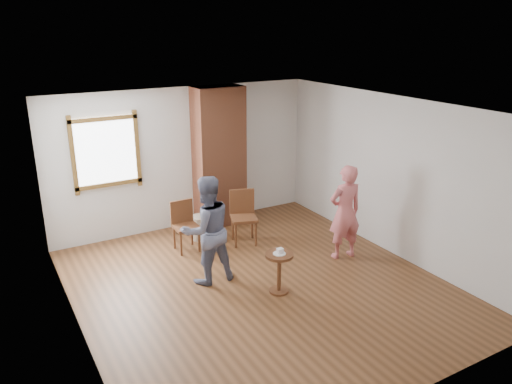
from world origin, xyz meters
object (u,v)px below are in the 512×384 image
Objects in this scene: dining_chair_left at (184,223)px; dining_chair_right at (243,214)px; man at (207,230)px; person_pink at (345,212)px; side_table at (279,266)px; stoneware_crock at (201,227)px.

dining_chair_left is 0.91× the size of dining_chair_right.
dining_chair_right is at bearing -11.60° from dining_chair_left.
man reaches higher than person_pink.
dining_chair_left is 0.54× the size of person_pink.
person_pink reaches higher than dining_chair_right.
man is (-1.13, -0.98, 0.29)m from dining_chair_right.
dining_chair_left reaches higher than side_table.
person_pink is (1.73, -1.83, 0.57)m from stoneware_crock.
person_pink reaches higher than side_table.
side_table reaches higher than stoneware_crock.
side_table is (-0.40, -1.80, -0.12)m from dining_chair_right.
dining_chair_right reaches higher than dining_chair_left.
man reaches higher than dining_chair_left.
side_table is at bearing 131.30° from man.
man is (-0.73, 0.82, 0.41)m from side_table.
side_table is 0.38× the size of person_pink.
person_pink is at bearing -31.52° from dining_chair_right.
dining_chair_left is at bearing -148.43° from stoneware_crock.
person_pink is at bearing 16.07° from side_table.
dining_chair_right is at bearing -43.20° from person_pink.
person_pink is at bearing -46.56° from stoneware_crock.
man is at bearing -94.97° from dining_chair_left.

